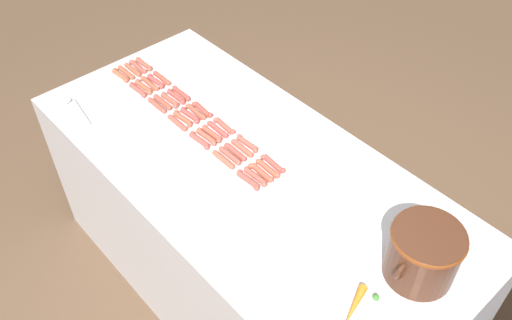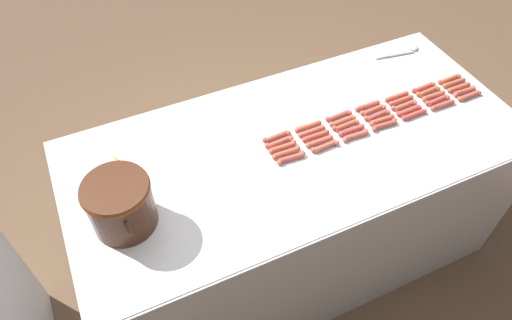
{
  "view_description": "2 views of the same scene",
  "coord_description": "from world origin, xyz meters",
  "px_view_note": "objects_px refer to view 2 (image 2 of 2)",
  "views": [
    {
      "loc": [
        1.05,
        1.22,
        2.53
      ],
      "look_at": [
        -0.02,
        0.03,
        0.95
      ],
      "focal_mm": 38.17,
      "sensor_mm": 36.0,
      "label": 1
    },
    {
      "loc": [
        -1.21,
        0.76,
        2.41
      ],
      "look_at": [
        -0.03,
        0.22,
        0.93
      ],
      "focal_mm": 32.69,
      "sensor_mm": 36.0,
      "label": 2
    }
  ],
  "objects_px": {
    "hot_dog_17": "(377,115)",
    "hot_dog_1": "(443,105)",
    "hot_dog_32": "(339,116)",
    "hot_dog_20": "(283,147)",
    "hot_dog_26": "(312,131)",
    "hot_dog_4": "(356,136)",
    "hot_dog_24": "(373,110)",
    "hot_dog_10": "(382,120)",
    "hot_dog_12": "(320,141)",
    "hot_dog_21": "(454,83)",
    "hot_dog_23": "(401,101)",
    "hot_dog_29": "(424,87)",
    "hot_dog_9": "(409,111)",
    "hot_dog_19": "(316,136)",
    "hot_dog_6": "(291,158)",
    "hot_dog_28": "(449,79)",
    "hot_dog_2": "(414,115)",
    "bean_pot": "(120,203)",
    "hot_dog_7": "(465,91)",
    "hot_dog_22": "(428,91)",
    "carrot": "(122,165)",
    "hot_dog_11": "(351,130)",
    "hot_dog_3": "(385,125)",
    "hot_dog_5": "(325,146)",
    "hot_dog_33": "(308,126)",
    "hot_dog_25": "(343,121)",
    "hot_dog_30": "(397,97)",
    "hot_dog_15": "(434,96)",
    "hot_dog_31": "(367,106)",
    "hot_dog_13": "(286,153)",
    "hot_dog_34": "(277,137)",
    "hot_dog_16": "(404,106)",
    "hot_dog_0": "(469,96)",
    "serving_spoon": "(407,49)"
  },
  "relations": [
    {
      "from": "hot_dog_20",
      "to": "hot_dog_28",
      "type": "height_order",
      "value": "same"
    },
    {
      "from": "hot_dog_5",
      "to": "carrot",
      "type": "xyz_separation_m",
      "value": [
        0.26,
        0.83,
        0.0
      ]
    },
    {
      "from": "hot_dog_3",
      "to": "hot_dog_19",
      "type": "relative_size",
      "value": 1.0
    },
    {
      "from": "serving_spoon",
      "to": "bean_pot",
      "type": "bearing_deg",
      "value": 105.3
    },
    {
      "from": "hot_dog_2",
      "to": "hot_dog_17",
      "type": "distance_m",
      "value": 0.17
    },
    {
      "from": "hot_dog_28",
      "to": "hot_dog_33",
      "type": "height_order",
      "value": "same"
    },
    {
      "from": "hot_dog_6",
      "to": "hot_dog_28",
      "type": "xyz_separation_m",
      "value": [
        0.14,
        -0.96,
        0.0
      ]
    },
    {
      "from": "hot_dog_1",
      "to": "hot_dog_31",
      "type": "xyz_separation_m",
      "value": [
        0.14,
        0.33,
        0.0
      ]
    },
    {
      "from": "hot_dog_11",
      "to": "hot_dog_16",
      "type": "height_order",
      "value": "same"
    },
    {
      "from": "hot_dog_12",
      "to": "hot_dog_20",
      "type": "height_order",
      "value": "same"
    },
    {
      "from": "hot_dog_17",
      "to": "hot_dog_1",
      "type": "bearing_deg",
      "value": -102.04
    },
    {
      "from": "hot_dog_20",
      "to": "hot_dog_29",
      "type": "height_order",
      "value": "same"
    },
    {
      "from": "hot_dog_12",
      "to": "hot_dog_20",
      "type": "distance_m",
      "value": 0.17
    },
    {
      "from": "hot_dog_1",
      "to": "hot_dog_4",
      "type": "height_order",
      "value": "same"
    },
    {
      "from": "hot_dog_16",
      "to": "hot_dog_29",
      "type": "relative_size",
      "value": 1.0
    },
    {
      "from": "hot_dog_26",
      "to": "hot_dog_33",
      "type": "relative_size",
      "value": 1.0
    },
    {
      "from": "hot_dog_13",
      "to": "bean_pot",
      "type": "height_order",
      "value": "bean_pot"
    },
    {
      "from": "hot_dog_32",
      "to": "hot_dog_19",
      "type": "bearing_deg",
      "value": 113.07
    },
    {
      "from": "hot_dog_9",
      "to": "hot_dog_11",
      "type": "xyz_separation_m",
      "value": [
        0.0,
        0.31,
        0.0
      ]
    },
    {
      "from": "hot_dog_21",
      "to": "hot_dog_26",
      "type": "bearing_deg",
      "value": 90.15
    },
    {
      "from": "hot_dog_17",
      "to": "hot_dog_12",
      "type": "bearing_deg",
      "value": 95.76
    },
    {
      "from": "hot_dog_2",
      "to": "bean_pot",
      "type": "bearing_deg",
      "value": 90.62
    },
    {
      "from": "hot_dog_20",
      "to": "hot_dog_34",
      "type": "relative_size",
      "value": 1.0
    },
    {
      "from": "hot_dog_2",
      "to": "hot_dog_22",
      "type": "xyz_separation_m",
      "value": [
        0.11,
        -0.16,
        0.0
      ]
    },
    {
      "from": "hot_dog_1",
      "to": "hot_dog_24",
      "type": "xyz_separation_m",
      "value": [
        0.11,
        0.32,
        0.0
      ]
    },
    {
      "from": "hot_dog_21",
      "to": "hot_dog_23",
      "type": "height_order",
      "value": "same"
    },
    {
      "from": "hot_dog_20",
      "to": "hot_dog_26",
      "type": "height_order",
      "value": "same"
    },
    {
      "from": "hot_dog_2",
      "to": "hot_dog_12",
      "type": "distance_m",
      "value": 0.49
    },
    {
      "from": "hot_dog_25",
      "to": "hot_dog_30",
      "type": "relative_size",
      "value": 1.0
    },
    {
      "from": "hot_dog_2",
      "to": "hot_dog_0",
      "type": "bearing_deg",
      "value": -90.57
    },
    {
      "from": "hot_dog_13",
      "to": "hot_dog_19",
      "type": "distance_m",
      "value": 0.17
    },
    {
      "from": "hot_dog_9",
      "to": "hot_dog_30",
      "type": "xyz_separation_m",
      "value": [
        0.11,
        -0.01,
        0.0
      ]
    },
    {
      "from": "hot_dog_15",
      "to": "hot_dog_21",
      "type": "height_order",
      "value": "same"
    },
    {
      "from": "hot_dog_1",
      "to": "hot_dog_32",
      "type": "relative_size",
      "value": 1.0
    },
    {
      "from": "hot_dog_22",
      "to": "carrot",
      "type": "relative_size",
      "value": 0.77
    },
    {
      "from": "hot_dog_17",
      "to": "hot_dog_34",
      "type": "distance_m",
      "value": 0.49
    },
    {
      "from": "hot_dog_17",
      "to": "hot_dog_7",
      "type": "bearing_deg",
      "value": -94.02
    },
    {
      "from": "hot_dog_15",
      "to": "hot_dog_17",
      "type": "distance_m",
      "value": 0.33
    },
    {
      "from": "hot_dog_23",
      "to": "bean_pot",
      "type": "height_order",
      "value": "bean_pot"
    },
    {
      "from": "hot_dog_16",
      "to": "hot_dog_7",
      "type": "bearing_deg",
      "value": -96.23
    },
    {
      "from": "hot_dog_10",
      "to": "hot_dog_34",
      "type": "height_order",
      "value": "same"
    },
    {
      "from": "bean_pot",
      "to": "carrot",
      "type": "relative_size",
      "value": 1.76
    },
    {
      "from": "hot_dog_4",
      "to": "hot_dog_24",
      "type": "height_order",
      "value": "same"
    },
    {
      "from": "hot_dog_29",
      "to": "hot_dog_16",
      "type": "bearing_deg",
      "value": 112.74
    },
    {
      "from": "hot_dog_9",
      "to": "hot_dog_19",
      "type": "relative_size",
      "value": 1.0
    },
    {
      "from": "hot_dog_7",
      "to": "hot_dog_12",
      "type": "bearing_deg",
      "value": 89.91
    },
    {
      "from": "hot_dog_10",
      "to": "hot_dog_12",
      "type": "height_order",
      "value": "same"
    },
    {
      "from": "hot_dog_7",
      "to": "hot_dog_12",
      "type": "height_order",
      "value": "same"
    },
    {
      "from": "hot_dog_5",
      "to": "hot_dog_30",
      "type": "bearing_deg",
      "value": -73.64
    },
    {
      "from": "hot_dog_2",
      "to": "hot_dog_11",
      "type": "bearing_deg",
      "value": 83.73
    }
  ]
}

